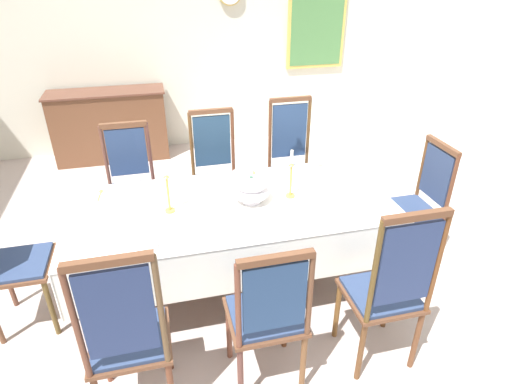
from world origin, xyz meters
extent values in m
cube|color=#C0B2AC|center=(0.00, 0.00, -0.02)|extent=(7.17, 5.99, 0.04)
cube|color=silver|center=(0.00, 3.03, 1.76)|extent=(7.17, 0.08, 3.53)
cylinder|color=brown|center=(-1.06, -0.60, 0.37)|extent=(0.07, 0.07, 0.74)
cylinder|color=brown|center=(1.06, -0.60, 0.37)|extent=(0.07, 0.07, 0.74)
cylinder|color=brown|center=(-1.06, 0.25, 0.37)|extent=(0.07, 0.07, 0.74)
cylinder|color=brown|center=(1.06, 0.25, 0.37)|extent=(0.07, 0.07, 0.74)
cube|color=brown|center=(0.00, -0.18, 0.70)|extent=(2.20, 0.93, 0.08)
cube|color=brown|center=(0.00, -0.18, 0.76)|extent=(2.32, 1.05, 0.03)
cube|color=white|center=(0.00, -0.18, 0.77)|extent=(2.34, 1.07, 0.00)
cube|color=white|center=(0.00, -0.70, 0.59)|extent=(2.34, 0.00, 0.37)
cube|color=white|center=(0.00, 0.35, 0.59)|extent=(2.34, 0.00, 0.37)
cube|color=white|center=(-1.16, -0.18, 0.59)|extent=(0.00, 1.07, 0.37)
cube|color=white|center=(1.16, -0.18, 0.59)|extent=(0.00, 1.07, 0.37)
cylinder|color=brown|center=(-0.94, -0.86, 0.24)|extent=(0.04, 0.04, 0.48)
cylinder|color=brown|center=(-0.56, -0.86, 0.24)|extent=(0.04, 0.04, 0.48)
cube|color=brown|center=(-0.75, -1.04, 0.49)|extent=(0.44, 0.42, 0.02)
cube|color=navy|center=(-0.75, -1.04, 0.51)|extent=(0.40, 0.38, 0.02)
cylinder|color=brown|center=(-0.95, -1.23, 0.84)|extent=(0.03, 0.03, 0.68)
cylinder|color=brown|center=(-0.56, -1.23, 0.84)|extent=(0.03, 0.03, 0.68)
cube|color=navy|center=(-0.75, -1.23, 0.88)|extent=(0.34, 0.02, 0.52)
cube|color=brown|center=(-0.75, -1.23, 1.19)|extent=(0.40, 0.04, 0.04)
cylinder|color=brown|center=(-0.56, 0.51, 0.24)|extent=(0.04, 0.04, 0.48)
cylinder|color=brown|center=(-0.94, 0.51, 0.24)|extent=(0.04, 0.04, 0.48)
cylinder|color=brown|center=(-0.56, 0.87, 0.24)|extent=(0.04, 0.04, 0.48)
cylinder|color=brown|center=(-0.94, 0.87, 0.24)|extent=(0.04, 0.04, 0.48)
cube|color=brown|center=(-0.75, 0.69, 0.49)|extent=(0.44, 0.42, 0.02)
cube|color=navy|center=(-0.75, 0.69, 0.51)|extent=(0.40, 0.38, 0.02)
cylinder|color=brown|center=(-0.56, 0.88, 0.79)|extent=(0.03, 0.03, 0.58)
cylinder|color=brown|center=(-0.95, 0.88, 0.79)|extent=(0.03, 0.03, 0.58)
cube|color=navy|center=(-0.75, 0.88, 0.82)|extent=(0.34, 0.02, 0.44)
cube|color=brown|center=(-0.75, 0.88, 1.08)|extent=(0.40, 0.04, 0.04)
cylinder|color=brown|center=(-0.17, -0.86, 0.24)|extent=(0.04, 0.04, 0.48)
cylinder|color=brown|center=(0.21, -0.86, 0.24)|extent=(0.04, 0.04, 0.48)
cylinder|color=brown|center=(-0.17, -1.22, 0.24)|extent=(0.04, 0.04, 0.48)
cylinder|color=brown|center=(0.21, -1.22, 0.24)|extent=(0.04, 0.04, 0.48)
cube|color=brown|center=(0.02, -1.04, 0.49)|extent=(0.44, 0.42, 0.02)
cube|color=navy|center=(0.02, -1.04, 0.51)|extent=(0.40, 0.38, 0.02)
cylinder|color=brown|center=(-0.17, -1.23, 0.78)|extent=(0.03, 0.03, 0.56)
cylinder|color=brown|center=(0.22, -1.23, 0.78)|extent=(0.03, 0.03, 0.56)
cube|color=navy|center=(0.02, -1.23, 0.81)|extent=(0.34, 0.02, 0.42)
cube|color=brown|center=(0.02, -1.23, 1.06)|extent=(0.40, 0.04, 0.04)
cylinder|color=brown|center=(0.21, 0.51, 0.24)|extent=(0.04, 0.04, 0.48)
cylinder|color=brown|center=(-0.17, 0.51, 0.24)|extent=(0.04, 0.04, 0.48)
cylinder|color=brown|center=(0.21, 0.87, 0.24)|extent=(0.04, 0.04, 0.48)
cylinder|color=brown|center=(-0.17, 0.87, 0.24)|extent=(0.04, 0.04, 0.48)
cube|color=brown|center=(0.02, 0.69, 0.49)|extent=(0.44, 0.42, 0.02)
cube|color=navy|center=(0.02, 0.69, 0.51)|extent=(0.40, 0.38, 0.02)
cylinder|color=brown|center=(0.22, 0.88, 0.82)|extent=(0.03, 0.03, 0.64)
cylinder|color=brown|center=(-0.17, 0.88, 0.82)|extent=(0.03, 0.03, 0.64)
cube|color=navy|center=(0.02, 0.88, 0.85)|extent=(0.34, 0.02, 0.49)
cube|color=brown|center=(0.02, 0.88, 1.14)|extent=(0.40, 0.04, 0.04)
cylinder|color=brown|center=(0.59, -0.86, 0.24)|extent=(0.04, 0.04, 0.48)
cylinder|color=brown|center=(0.97, -0.86, 0.24)|extent=(0.04, 0.04, 0.48)
cylinder|color=brown|center=(0.59, -1.22, 0.24)|extent=(0.04, 0.04, 0.48)
cylinder|color=brown|center=(0.97, -1.22, 0.24)|extent=(0.04, 0.04, 0.48)
cube|color=brown|center=(0.78, -1.04, 0.49)|extent=(0.44, 0.42, 0.02)
cube|color=navy|center=(0.78, -1.04, 0.51)|extent=(0.40, 0.38, 0.02)
cylinder|color=brown|center=(0.58, -1.23, 0.85)|extent=(0.03, 0.03, 0.69)
cylinder|color=brown|center=(0.97, -1.23, 0.85)|extent=(0.03, 0.03, 0.69)
cube|color=navy|center=(0.78, -1.23, 0.88)|extent=(0.34, 0.02, 0.52)
cube|color=brown|center=(0.78, -1.23, 1.19)|extent=(0.40, 0.04, 0.04)
cylinder|color=brown|center=(0.97, 0.51, 0.24)|extent=(0.04, 0.04, 0.48)
cylinder|color=brown|center=(0.59, 0.51, 0.24)|extent=(0.04, 0.04, 0.48)
cylinder|color=brown|center=(0.97, 0.87, 0.24)|extent=(0.04, 0.04, 0.48)
cylinder|color=brown|center=(0.59, 0.87, 0.24)|extent=(0.04, 0.04, 0.48)
cube|color=brown|center=(0.78, 0.69, 0.49)|extent=(0.44, 0.42, 0.02)
cube|color=navy|center=(0.78, 0.69, 0.51)|extent=(0.40, 0.38, 0.02)
cylinder|color=brown|center=(0.97, 0.88, 0.85)|extent=(0.03, 0.03, 0.70)
cylinder|color=brown|center=(0.58, 0.88, 0.85)|extent=(0.03, 0.03, 0.70)
cube|color=navy|center=(0.78, 0.88, 0.88)|extent=(0.34, 0.02, 0.53)
cube|color=brown|center=(0.78, 0.88, 1.20)|extent=(0.40, 0.04, 0.04)
cylinder|color=brown|center=(-1.32, 0.01, 0.24)|extent=(0.04, 0.04, 0.48)
cylinder|color=brown|center=(-1.32, -0.37, 0.24)|extent=(0.04, 0.04, 0.48)
cylinder|color=brown|center=(-1.68, 0.01, 0.24)|extent=(0.04, 0.04, 0.48)
cube|color=brown|center=(-1.50, -0.18, 0.49)|extent=(0.42, 0.44, 0.02)
cube|color=navy|center=(-1.50, -0.18, 0.51)|extent=(0.38, 0.40, 0.02)
cylinder|color=brown|center=(1.32, -0.37, 0.24)|extent=(0.04, 0.04, 0.48)
cylinder|color=brown|center=(1.32, 0.01, 0.24)|extent=(0.04, 0.04, 0.48)
cylinder|color=brown|center=(1.68, -0.37, 0.24)|extent=(0.04, 0.04, 0.48)
cylinder|color=brown|center=(1.68, 0.01, 0.24)|extent=(0.04, 0.04, 0.48)
cube|color=brown|center=(1.50, -0.18, 0.49)|extent=(0.42, 0.44, 0.02)
cube|color=navy|center=(1.50, -0.18, 0.51)|extent=(0.38, 0.40, 0.02)
cylinder|color=brown|center=(1.69, -0.37, 0.78)|extent=(0.03, 0.03, 0.56)
cylinder|color=brown|center=(1.69, 0.02, 0.78)|extent=(0.03, 0.03, 0.56)
cube|color=navy|center=(1.69, -0.18, 0.81)|extent=(0.02, 0.34, 0.43)
cube|color=brown|center=(1.69, -0.18, 1.07)|extent=(0.04, 0.40, 0.04)
cylinder|color=white|center=(0.15, -0.18, 0.79)|extent=(0.15, 0.15, 0.02)
ellipsoid|color=white|center=(0.15, -0.18, 0.86)|extent=(0.27, 0.27, 0.12)
ellipsoid|color=white|center=(0.15, -0.18, 0.93)|extent=(0.24, 0.24, 0.09)
sphere|color=#4B755F|center=(0.15, -0.18, 0.98)|extent=(0.03, 0.03, 0.03)
cylinder|color=gold|center=(-0.45, -0.18, 0.78)|extent=(0.07, 0.07, 0.02)
cylinder|color=gold|center=(-0.45, -0.18, 0.92)|extent=(0.02, 0.02, 0.26)
cone|color=gold|center=(-0.45, -0.18, 1.06)|extent=(0.04, 0.04, 0.02)
cylinder|color=silver|center=(-0.45, -0.18, 1.12)|extent=(0.02, 0.02, 0.10)
cylinder|color=gold|center=(0.45, -0.18, 0.78)|extent=(0.07, 0.07, 0.02)
cylinder|color=gold|center=(0.45, -0.18, 0.92)|extent=(0.02, 0.02, 0.25)
cone|color=gold|center=(0.45, -0.18, 1.04)|extent=(0.04, 0.04, 0.02)
cylinder|color=silver|center=(0.45, -0.18, 1.10)|extent=(0.02, 0.02, 0.10)
cylinder|color=white|center=(-0.84, 0.20, 0.79)|extent=(0.15, 0.15, 0.03)
cylinder|color=white|center=(-0.84, 0.20, 0.80)|extent=(0.13, 0.13, 0.02)
torus|color=#4B755F|center=(-0.84, 0.20, 0.80)|extent=(0.15, 0.15, 0.01)
cylinder|color=white|center=(0.17, 0.24, 0.79)|extent=(0.17, 0.17, 0.04)
cylinder|color=white|center=(0.17, 0.24, 0.80)|extent=(0.14, 0.14, 0.03)
torus|color=#4B755F|center=(0.17, 0.24, 0.81)|extent=(0.17, 0.17, 0.01)
cylinder|color=white|center=(-0.61, -0.58, 0.79)|extent=(0.14, 0.14, 0.03)
cylinder|color=white|center=(-0.61, -0.58, 0.80)|extent=(0.12, 0.12, 0.02)
torus|color=#4B755F|center=(-0.61, -0.58, 0.80)|extent=(0.14, 0.14, 0.01)
cylinder|color=white|center=(-0.10, 0.20, 0.79)|extent=(0.15, 0.15, 0.03)
cylinder|color=white|center=(-0.10, 0.20, 0.80)|extent=(0.12, 0.12, 0.02)
torus|color=#4B755F|center=(-0.10, 0.20, 0.81)|extent=(0.15, 0.15, 0.01)
cube|color=gold|center=(-0.95, 0.16, 0.78)|extent=(0.02, 0.14, 0.00)
ellipsoid|color=gold|center=(-0.94, 0.24, 0.78)|extent=(0.03, 0.05, 0.01)
cube|color=gold|center=(0.30, 0.21, 0.78)|extent=(0.05, 0.14, 0.00)
ellipsoid|color=gold|center=(0.27, 0.29, 0.78)|extent=(0.03, 0.05, 0.01)
cube|color=brown|center=(-1.04, 2.71, 0.44)|extent=(1.40, 0.44, 0.88)
cube|color=brown|center=(-1.04, 2.71, 0.89)|extent=(1.44, 0.48, 0.02)
cube|color=brown|center=(-0.69, 2.94, 0.44)|extent=(0.59, 0.01, 0.70)
cube|color=brown|center=(-1.39, 2.94, 0.44)|extent=(0.59, 0.01, 0.70)
cube|color=#D1B251|center=(1.81, 2.97, 1.74)|extent=(0.82, 0.04, 1.52)
cube|color=#4B8047|center=(1.81, 2.95, 1.74)|extent=(0.74, 0.01, 1.44)
camera|label=1|loc=(-0.48, -2.84, 2.36)|focal=30.07mm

